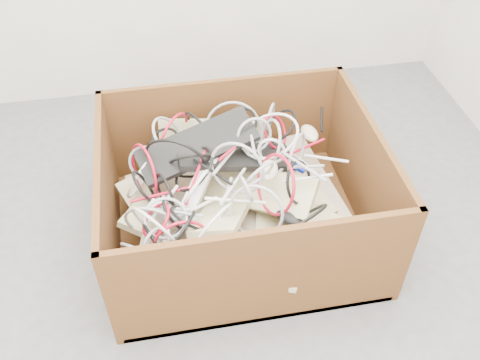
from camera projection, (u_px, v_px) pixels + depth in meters
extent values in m
plane|color=#4E4E51|center=(229.00, 291.00, 2.12)|extent=(3.00, 3.00, 0.00)
cube|color=#442611|center=(241.00, 230.00, 2.34)|extent=(1.09, 0.91, 0.03)
cube|color=#442611|center=(224.00, 126.00, 2.49)|extent=(1.09, 0.02, 0.51)
cube|color=#442611|center=(264.00, 279.00, 1.86)|extent=(1.09, 0.03, 0.51)
cube|color=#442611|center=(365.00, 176.00, 2.24)|extent=(0.02, 0.86, 0.51)
cube|color=#442611|center=(109.00, 208.00, 2.10)|extent=(0.03, 0.86, 0.51)
cube|color=#C3AD91|center=(240.00, 216.00, 2.30)|extent=(0.96, 0.83, 0.18)
cube|color=#C3AD91|center=(221.00, 217.00, 2.19)|extent=(0.68, 0.61, 0.19)
cube|color=#C8BE8D|center=(174.00, 176.00, 2.33)|extent=(0.51, 0.35, 0.11)
cube|color=#C8BE8D|center=(287.00, 180.00, 2.28)|extent=(0.36, 0.50, 0.13)
cube|color=#C8BE8D|center=(276.00, 236.00, 2.08)|extent=(0.29, 0.51, 0.06)
cube|color=#C8BE8D|center=(183.00, 236.00, 2.06)|extent=(0.49, 0.39, 0.16)
cube|color=#C8BE8D|center=(299.00, 211.00, 2.11)|extent=(0.38, 0.48, 0.19)
cube|color=#C8BE8D|center=(213.00, 138.00, 2.35)|extent=(0.48, 0.18, 0.17)
cube|color=#C8BE8D|center=(225.00, 210.00, 2.03)|extent=(0.32, 0.46, 0.26)
cube|color=#C8BE8D|center=(258.00, 190.00, 2.12)|extent=(0.46, 0.42, 0.20)
cube|color=black|center=(235.00, 157.00, 2.14)|extent=(0.48, 0.19, 0.13)
cube|color=black|center=(197.00, 146.00, 2.10)|extent=(0.50, 0.27, 0.16)
ellipsoid|color=beige|center=(158.00, 174.00, 2.17)|extent=(0.13, 0.11, 0.04)
ellipsoid|color=beige|center=(309.00, 133.00, 2.31)|extent=(0.08, 0.12, 0.04)
ellipsoid|color=beige|center=(199.00, 221.00, 1.98)|extent=(0.12, 0.07, 0.04)
ellipsoid|color=beige|center=(269.00, 170.00, 2.00)|extent=(0.10, 0.13, 0.04)
ellipsoid|color=beige|center=(192.00, 144.00, 2.16)|extent=(0.11, 0.13, 0.04)
ellipsoid|color=black|center=(289.00, 218.00, 2.02)|extent=(0.13, 0.13, 0.04)
cube|color=silver|center=(199.00, 184.00, 2.03)|extent=(0.20, 0.29, 0.13)
cube|color=silver|center=(182.00, 219.00, 1.97)|extent=(0.26, 0.18, 0.09)
cube|color=#0C21C1|center=(301.00, 167.00, 2.15)|extent=(0.06, 0.06, 0.03)
torus|color=silver|center=(270.00, 136.00, 2.15)|extent=(0.24, 0.26, 0.12)
torus|color=#98999E|center=(270.00, 117.00, 2.30)|extent=(0.09, 0.16, 0.18)
torus|color=#98999E|center=(259.00, 175.00, 1.91)|extent=(0.15, 0.13, 0.17)
torus|color=black|center=(194.00, 169.00, 2.04)|extent=(0.23, 0.29, 0.19)
torus|color=#98999E|center=(296.00, 154.00, 2.11)|extent=(0.15, 0.21, 0.24)
torus|color=#B70D25|center=(156.00, 220.00, 1.90)|extent=(0.16, 0.20, 0.14)
torus|color=#98999E|center=(146.00, 163.00, 2.14)|extent=(0.17, 0.10, 0.18)
torus|color=#98999E|center=(170.00, 138.00, 2.22)|extent=(0.19, 0.24, 0.17)
torus|color=#98999E|center=(145.00, 253.00, 1.91)|extent=(0.23, 0.16, 0.23)
torus|color=black|center=(180.00, 233.00, 1.87)|extent=(0.15, 0.24, 0.25)
torus|color=black|center=(201.00, 129.00, 2.27)|extent=(0.13, 0.24, 0.25)
torus|color=silver|center=(156.00, 229.00, 1.89)|extent=(0.22, 0.24, 0.30)
torus|color=black|center=(154.00, 241.00, 1.89)|extent=(0.08, 0.20, 0.20)
torus|color=#98999E|center=(153.00, 242.00, 1.86)|extent=(0.12, 0.13, 0.16)
torus|color=#98999E|center=(270.00, 142.00, 2.10)|extent=(0.10, 0.27, 0.25)
torus|color=black|center=(165.00, 140.00, 2.20)|extent=(0.17, 0.17, 0.06)
torus|color=#98999E|center=(152.00, 223.00, 1.96)|extent=(0.29, 0.11, 0.30)
torus|color=#98999E|center=(233.00, 130.00, 2.30)|extent=(0.33, 0.21, 0.27)
torus|color=#98999E|center=(247.00, 188.00, 1.89)|extent=(0.06, 0.15, 0.15)
torus|color=silver|center=(205.00, 145.00, 2.18)|extent=(0.10, 0.16, 0.15)
torus|color=black|center=(144.00, 187.00, 2.01)|extent=(0.09, 0.19, 0.18)
torus|color=black|center=(173.00, 213.00, 1.94)|extent=(0.09, 0.16, 0.15)
torus|color=silver|center=(271.00, 151.00, 2.11)|extent=(0.15, 0.07, 0.16)
torus|color=black|center=(165.00, 192.00, 2.01)|extent=(0.09, 0.20, 0.21)
torus|color=black|center=(190.00, 219.00, 1.90)|extent=(0.20, 0.21, 0.12)
torus|color=black|center=(280.00, 126.00, 2.25)|extent=(0.19, 0.24, 0.17)
torus|color=black|center=(299.00, 183.00, 2.03)|extent=(0.14, 0.20, 0.21)
torus|color=black|center=(176.00, 159.00, 2.07)|extent=(0.32, 0.17, 0.34)
torus|color=#98999E|center=(237.00, 169.00, 1.98)|extent=(0.19, 0.18, 0.24)
torus|color=silver|center=(143.00, 175.00, 2.16)|extent=(0.17, 0.27, 0.27)
torus|color=silver|center=(213.00, 228.00, 1.86)|extent=(0.22, 0.24, 0.30)
torus|color=#98999E|center=(166.00, 218.00, 1.89)|extent=(0.21, 0.19, 0.10)
torus|color=#B70D25|center=(275.00, 132.00, 2.24)|extent=(0.14, 0.20, 0.18)
torus|color=black|center=(244.00, 125.00, 2.26)|extent=(0.12, 0.17, 0.17)
torus|color=#98999E|center=(254.00, 135.00, 2.11)|extent=(0.20, 0.07, 0.20)
torus|color=#98999E|center=(256.00, 212.00, 1.88)|extent=(0.26, 0.15, 0.25)
torus|color=black|center=(191.00, 161.00, 2.09)|extent=(0.24, 0.15, 0.20)
torus|color=black|center=(301.00, 220.00, 1.90)|extent=(0.26, 0.19, 0.25)
torus|color=silver|center=(196.00, 187.00, 1.94)|extent=(0.15, 0.15, 0.19)
torus|color=#B70D25|center=(173.00, 137.00, 2.26)|extent=(0.19, 0.21, 0.27)
torus|color=#B70D25|center=(144.00, 172.00, 2.11)|extent=(0.12, 0.31, 0.32)
torus|color=#B70D25|center=(275.00, 185.00, 2.00)|extent=(0.14, 0.33, 0.31)
torus|color=#B70D25|center=(181.00, 241.00, 1.87)|extent=(0.23, 0.04, 0.24)
cylinder|color=#98999E|center=(173.00, 212.00, 1.91)|extent=(0.21, 0.12, 0.04)
cylinder|color=#98999E|center=(226.00, 159.00, 2.01)|extent=(0.14, 0.19, 0.04)
cylinder|color=#98999E|center=(190.00, 142.00, 2.12)|extent=(0.17, 0.07, 0.04)
cylinder|color=silver|center=(194.00, 209.00, 1.94)|extent=(0.18, 0.06, 0.06)
cylinder|color=black|center=(322.00, 119.00, 2.35)|extent=(0.05, 0.14, 0.04)
cylinder|color=silver|center=(172.00, 208.00, 1.94)|extent=(0.13, 0.07, 0.04)
cylinder|color=black|center=(226.00, 130.00, 2.22)|extent=(0.14, 0.27, 0.08)
cylinder|color=silver|center=(235.00, 201.00, 1.91)|extent=(0.22, 0.04, 0.05)
cylinder|color=silver|center=(180.00, 151.00, 2.14)|extent=(0.08, 0.15, 0.04)
cylinder|color=silver|center=(164.00, 204.00, 1.97)|extent=(0.13, 0.13, 0.06)
cylinder|color=silver|center=(252.00, 244.00, 1.88)|extent=(0.09, 0.10, 0.04)
cylinder|color=#B70D25|center=(306.00, 147.00, 2.22)|extent=(0.19, 0.11, 0.03)
cylinder|color=silver|center=(235.00, 183.00, 1.99)|extent=(0.16, 0.26, 0.08)
cylinder|color=#B70D25|center=(169.00, 192.00, 2.02)|extent=(0.30, 0.05, 0.03)
cylinder|color=#98999E|center=(307.00, 167.00, 2.06)|extent=(0.13, 0.08, 0.06)
cylinder|color=silver|center=(326.00, 158.00, 2.18)|extent=(0.17, 0.09, 0.01)
cylinder|color=#98999E|center=(306.00, 164.00, 2.13)|extent=(0.07, 0.15, 0.03)
cylinder|color=silver|center=(166.00, 217.00, 1.92)|extent=(0.02, 0.25, 0.05)
cylinder|color=#98999E|center=(202.00, 134.00, 2.26)|extent=(0.04, 0.15, 0.03)
cylinder|color=black|center=(213.00, 172.00, 2.00)|extent=(0.14, 0.16, 0.04)
cylinder|color=#B70D25|center=(196.00, 176.00, 1.99)|extent=(0.12, 0.25, 0.05)
cylinder|color=#B70D25|center=(235.00, 147.00, 2.08)|extent=(0.17, 0.22, 0.08)
cylinder|color=#98999E|center=(252.00, 139.00, 2.07)|extent=(0.04, 0.27, 0.06)
cylinder|color=silver|center=(308.00, 178.00, 2.00)|extent=(0.18, 0.06, 0.07)
cylinder|color=#98999E|center=(222.00, 209.00, 1.93)|extent=(0.12, 0.24, 0.09)
cylinder|color=#98999E|center=(303.00, 166.00, 1.99)|extent=(0.13, 0.21, 0.02)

